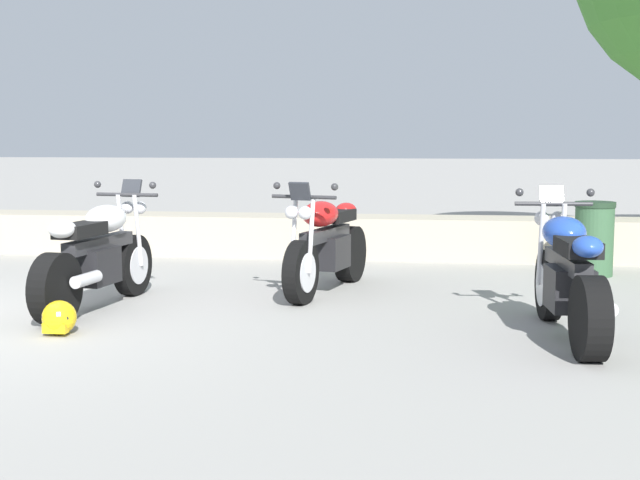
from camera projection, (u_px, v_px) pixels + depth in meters
name	position (u px, v px, depth m)	size (l,w,h in m)	color
stone_wall	(137.00, 233.00, 12.12)	(36.00, 0.80, 0.55)	#A89E89
motorcycle_white_near_left	(98.00, 257.00, 8.19)	(0.67, 2.06, 1.18)	black
motorcycle_red_centre	(326.00, 246.00, 9.03)	(0.80, 2.04, 1.18)	black
motorcycle_blue_far_right	(568.00, 278.00, 6.98)	(0.67, 2.07, 1.18)	black
rider_helmet	(59.00, 318.00, 7.12)	(0.28, 0.28, 0.28)	yellow
trash_bin	(594.00, 239.00, 10.13)	(0.46, 0.46, 0.86)	#335638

